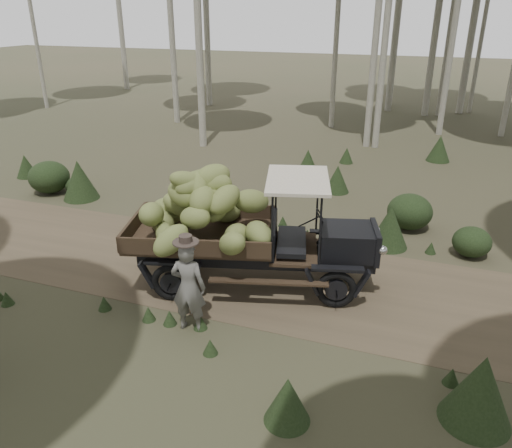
% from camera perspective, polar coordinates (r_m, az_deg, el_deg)
% --- Properties ---
extents(ground, '(120.00, 120.00, 0.00)m').
position_cam_1_polar(ground, '(12.08, -7.65, -4.42)').
color(ground, '#473D2B').
rests_on(ground, ground).
extents(dirt_track, '(70.00, 4.00, 0.01)m').
position_cam_1_polar(dirt_track, '(12.08, -7.65, -4.41)').
color(dirt_track, brown).
rests_on(dirt_track, ground).
extents(banana_truck, '(5.59, 3.39, 2.70)m').
position_cam_1_polar(banana_truck, '(10.53, -3.62, 0.84)').
color(banana_truck, black).
rests_on(banana_truck, ground).
extents(farmer, '(0.70, 0.53, 1.95)m').
position_cam_1_polar(farmer, '(9.30, -7.73, -7.05)').
color(farmer, '#5E5C56').
rests_on(farmer, ground).
extents(undergrowth, '(22.15, 21.80, 1.29)m').
position_cam_1_polar(undergrowth, '(11.47, -9.44, -3.32)').
color(undergrowth, '#233319').
rests_on(undergrowth, ground).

